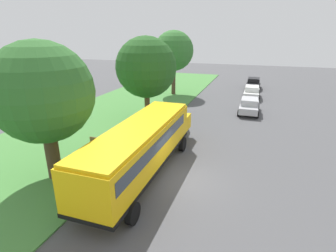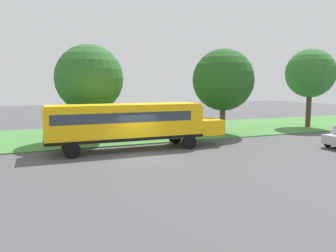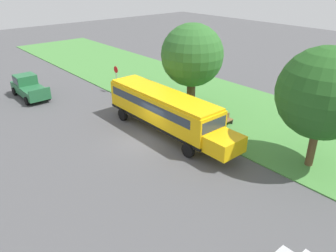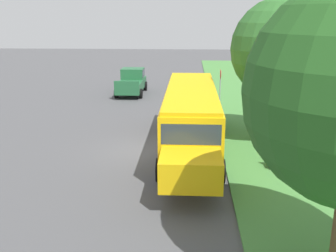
{
  "view_description": "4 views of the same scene",
  "coord_description": "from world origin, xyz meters",
  "px_view_note": "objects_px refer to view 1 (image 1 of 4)",
  "views": [
    {
      "loc": [
        3.28,
        -12.48,
        7.81
      ],
      "look_at": [
        -2.33,
        4.01,
        1.63
      ],
      "focal_mm": 28.0,
      "sensor_mm": 36.0,
      "label": 1
    },
    {
      "loc": [
        19.07,
        -6.1,
        4.4
      ],
      "look_at": [
        -0.82,
        2.02,
        1.74
      ],
      "focal_mm": 35.0,
      "sensor_mm": 36.0,
      "label": 2
    },
    {
      "loc": [
        12.21,
        17.34,
        11.34
      ],
      "look_at": [
        -1.78,
        0.98,
        1.11
      ],
      "focal_mm": 35.0,
      "sensor_mm": 36.0,
      "label": 3
    },
    {
      "loc": [
        -2.36,
        18.74,
        6.66
      ],
      "look_at": [
        -1.39,
        1.61,
        1.77
      ],
      "focal_mm": 42.0,
      "sensor_mm": 36.0,
      "label": 4
    }
  ],
  "objects_px": {
    "car_silver_nearest": "(249,105)",
    "oak_tree_far_end": "(175,51)",
    "car_white_middle": "(252,91)",
    "park_bench": "(101,143)",
    "oak_tree_roadside_mid": "(144,68)",
    "school_bus": "(143,144)",
    "oak_tree_beside_bus": "(43,93)",
    "car_black_furthest": "(253,83)"
  },
  "relations": [
    {
      "from": "car_silver_nearest",
      "to": "oak_tree_far_end",
      "type": "xyz_separation_m",
      "value": [
        -9.94,
        5.94,
        4.83
      ]
    },
    {
      "from": "car_white_middle",
      "to": "park_bench",
      "type": "xyz_separation_m",
      "value": [
        -9.49,
        -19.68,
        -0.4
      ]
    },
    {
      "from": "car_white_middle",
      "to": "park_bench",
      "type": "relative_size",
      "value": 2.73
    },
    {
      "from": "oak_tree_roadside_mid",
      "to": "oak_tree_far_end",
      "type": "height_order",
      "value": "oak_tree_far_end"
    },
    {
      "from": "park_bench",
      "to": "school_bus",
      "type": "bearing_deg",
      "value": -28.38
    },
    {
      "from": "car_white_middle",
      "to": "oak_tree_far_end",
      "type": "bearing_deg",
      "value": -173.93
    },
    {
      "from": "oak_tree_beside_bus",
      "to": "oak_tree_far_end",
      "type": "bearing_deg",
      "value": 90.39
    },
    {
      "from": "school_bus",
      "to": "car_white_middle",
      "type": "distance_m",
      "value": 22.62
    },
    {
      "from": "car_black_furthest",
      "to": "car_silver_nearest",
      "type": "bearing_deg",
      "value": -90.0
    },
    {
      "from": "car_silver_nearest",
      "to": "oak_tree_beside_bus",
      "type": "height_order",
      "value": "oak_tree_beside_bus"
    },
    {
      "from": "car_silver_nearest",
      "to": "oak_tree_roadside_mid",
      "type": "height_order",
      "value": "oak_tree_roadside_mid"
    },
    {
      "from": "oak_tree_far_end",
      "to": "park_bench",
      "type": "distance_m",
      "value": 19.35
    },
    {
      "from": "car_white_middle",
      "to": "oak_tree_roadside_mid",
      "type": "bearing_deg",
      "value": -126.86
    },
    {
      "from": "oak_tree_beside_bus",
      "to": "oak_tree_roadside_mid",
      "type": "relative_size",
      "value": 0.99
    },
    {
      "from": "car_silver_nearest",
      "to": "oak_tree_roadside_mid",
      "type": "bearing_deg",
      "value": -150.02
    },
    {
      "from": "car_white_middle",
      "to": "car_black_furthest",
      "type": "distance_m",
      "value": 6.52
    },
    {
      "from": "school_bus",
      "to": "car_white_middle",
      "type": "height_order",
      "value": "school_bus"
    },
    {
      "from": "oak_tree_beside_bus",
      "to": "car_silver_nearest",
      "type": "bearing_deg",
      "value": 60.02
    },
    {
      "from": "car_white_middle",
      "to": "oak_tree_roadside_mid",
      "type": "distance_m",
      "value": 15.92
    },
    {
      "from": "school_bus",
      "to": "park_bench",
      "type": "distance_m",
      "value": 5.06
    },
    {
      "from": "oak_tree_roadside_mid",
      "to": "park_bench",
      "type": "xyz_separation_m",
      "value": [
        -0.25,
        -7.35,
        -4.4
      ]
    },
    {
      "from": "school_bus",
      "to": "oak_tree_roadside_mid",
      "type": "relative_size",
      "value": 1.62
    },
    {
      "from": "park_bench",
      "to": "oak_tree_far_end",
      "type": "bearing_deg",
      "value": 91.38
    },
    {
      "from": "oak_tree_beside_bus",
      "to": "park_bench",
      "type": "height_order",
      "value": "oak_tree_beside_bus"
    },
    {
      "from": "school_bus",
      "to": "oak_tree_beside_bus",
      "type": "distance_m",
      "value": 5.8
    },
    {
      "from": "oak_tree_beside_bus",
      "to": "oak_tree_far_end",
      "type": "height_order",
      "value": "oak_tree_far_end"
    },
    {
      "from": "car_silver_nearest",
      "to": "car_white_middle",
      "type": "distance_m",
      "value": 7.0
    },
    {
      "from": "car_silver_nearest",
      "to": "oak_tree_far_end",
      "type": "relative_size",
      "value": 0.53
    },
    {
      "from": "oak_tree_roadside_mid",
      "to": "park_bench",
      "type": "height_order",
      "value": "oak_tree_roadside_mid"
    },
    {
      "from": "car_white_middle",
      "to": "oak_tree_beside_bus",
      "type": "relative_size",
      "value": 0.58
    },
    {
      "from": "oak_tree_roadside_mid",
      "to": "car_silver_nearest",
      "type": "bearing_deg",
      "value": 29.98
    },
    {
      "from": "car_silver_nearest",
      "to": "oak_tree_beside_bus",
      "type": "relative_size",
      "value": 0.58
    },
    {
      "from": "car_silver_nearest",
      "to": "park_bench",
      "type": "distance_m",
      "value": 15.85
    },
    {
      "from": "school_bus",
      "to": "park_bench",
      "type": "bearing_deg",
      "value": 151.62
    },
    {
      "from": "car_silver_nearest",
      "to": "park_bench",
      "type": "relative_size",
      "value": 2.73
    },
    {
      "from": "car_white_middle",
      "to": "oak_tree_roadside_mid",
      "type": "height_order",
      "value": "oak_tree_roadside_mid"
    },
    {
      "from": "oak_tree_beside_bus",
      "to": "oak_tree_roadside_mid",
      "type": "xyz_separation_m",
      "value": [
        0.54,
        11.63,
        -0.04
      ]
    },
    {
      "from": "car_silver_nearest",
      "to": "car_white_middle",
      "type": "height_order",
      "value": "same"
    },
    {
      "from": "car_white_middle",
      "to": "oak_tree_beside_bus",
      "type": "xyz_separation_m",
      "value": [
        -9.78,
        -23.96,
        4.04
      ]
    },
    {
      "from": "oak_tree_far_end",
      "to": "car_silver_nearest",
      "type": "bearing_deg",
      "value": -30.86
    },
    {
      "from": "school_bus",
      "to": "car_black_furthest",
      "type": "relative_size",
      "value": 2.82
    },
    {
      "from": "school_bus",
      "to": "car_silver_nearest",
      "type": "distance_m",
      "value": 15.91
    }
  ]
}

